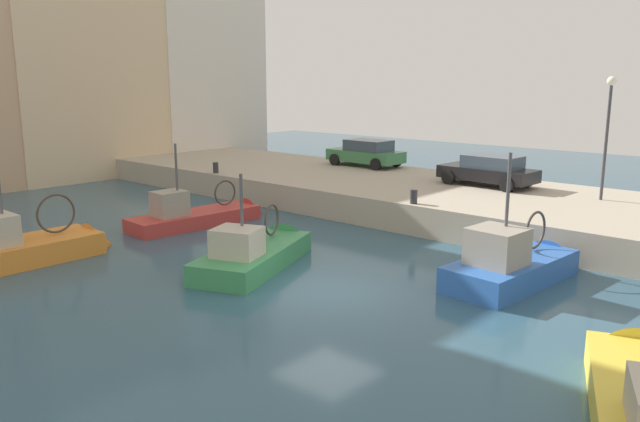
{
  "coord_description": "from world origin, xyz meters",
  "views": [
    {
      "loc": [
        -12.83,
        -11.11,
        5.96
      ],
      "look_at": [
        3.9,
        3.79,
        1.2
      ],
      "focal_mm": 35.2,
      "sensor_mm": 36.0,
      "label": 1
    }
  ],
  "objects_px": {
    "fishing_boat_red": "(202,221)",
    "fishing_boat_blue": "(516,275)",
    "parked_car_green": "(366,153)",
    "mooring_bollard_south": "(414,197)",
    "fishing_boat_green": "(259,260)",
    "mooring_bollard_mid": "(216,168)",
    "fishing_boat_orange": "(25,258)",
    "parked_car_black": "(489,170)",
    "quay_streetlamp": "(608,118)"
  },
  "relations": [
    {
      "from": "fishing_boat_red",
      "to": "fishing_boat_blue",
      "type": "distance_m",
      "value": 13.13
    },
    {
      "from": "parked_car_green",
      "to": "mooring_bollard_south",
      "type": "xyz_separation_m",
      "value": [
        -7.18,
        -7.84,
        -0.47
      ]
    },
    {
      "from": "fishing_boat_green",
      "to": "mooring_bollard_mid",
      "type": "xyz_separation_m",
      "value": [
        6.79,
        10.51,
        1.36
      ]
    },
    {
      "from": "fishing_boat_orange",
      "to": "fishing_boat_blue",
      "type": "height_order",
      "value": "fishing_boat_blue"
    },
    {
      "from": "fishing_boat_red",
      "to": "fishing_boat_blue",
      "type": "height_order",
      "value": "fishing_boat_blue"
    },
    {
      "from": "fishing_boat_orange",
      "to": "fishing_boat_green",
      "type": "relative_size",
      "value": 1.01
    },
    {
      "from": "parked_car_green",
      "to": "mooring_bollard_mid",
      "type": "height_order",
      "value": "parked_car_green"
    },
    {
      "from": "fishing_boat_red",
      "to": "parked_car_green",
      "type": "distance_m",
      "value": 11.76
    },
    {
      "from": "fishing_boat_red",
      "to": "fishing_boat_orange",
      "type": "relative_size",
      "value": 1.03
    },
    {
      "from": "parked_car_black",
      "to": "quay_streetlamp",
      "type": "xyz_separation_m",
      "value": [
        -0.06,
        -4.92,
        2.54
      ]
    },
    {
      "from": "fishing_boat_red",
      "to": "fishing_boat_orange",
      "type": "distance_m",
      "value": 7.38
    },
    {
      "from": "mooring_bollard_south",
      "to": "quay_streetlamp",
      "type": "height_order",
      "value": "quay_streetlamp"
    },
    {
      "from": "fishing_boat_orange",
      "to": "parked_car_black",
      "type": "bearing_deg",
      "value": -23.5
    },
    {
      "from": "fishing_boat_orange",
      "to": "mooring_bollard_mid",
      "type": "xyz_separation_m",
      "value": [
        11.81,
        4.61,
        1.32
      ]
    },
    {
      "from": "mooring_bollard_mid",
      "to": "parked_car_black",
      "type": "bearing_deg",
      "value": -64.98
    },
    {
      "from": "fishing_boat_green",
      "to": "parked_car_black",
      "type": "bearing_deg",
      "value": -7.86
    },
    {
      "from": "parked_car_black",
      "to": "parked_car_green",
      "type": "bearing_deg",
      "value": 79.69
    },
    {
      "from": "fishing_boat_blue",
      "to": "mooring_bollard_mid",
      "type": "bearing_deg",
      "value": 80.84
    },
    {
      "from": "mooring_bollard_south",
      "to": "quay_streetlamp",
      "type": "xyz_separation_m",
      "value": [
        5.65,
        -5.15,
        2.98
      ]
    },
    {
      "from": "fishing_boat_green",
      "to": "parked_car_green",
      "type": "xyz_separation_m",
      "value": [
        13.97,
        6.34,
        1.83
      ]
    },
    {
      "from": "fishing_boat_red",
      "to": "parked_car_black",
      "type": "bearing_deg",
      "value": -37.29
    },
    {
      "from": "parked_car_black",
      "to": "quay_streetlamp",
      "type": "height_order",
      "value": "quay_streetlamp"
    },
    {
      "from": "fishing_boat_red",
      "to": "fishing_boat_green",
      "type": "xyz_separation_m",
      "value": [
        -2.36,
        -6.0,
        -0.01
      ]
    },
    {
      "from": "fishing_boat_red",
      "to": "mooring_bollard_south",
      "type": "height_order",
      "value": "fishing_boat_red"
    },
    {
      "from": "fishing_boat_red",
      "to": "fishing_boat_blue",
      "type": "relative_size",
      "value": 1.14
    },
    {
      "from": "mooring_bollard_mid",
      "to": "quay_streetlamp",
      "type": "xyz_separation_m",
      "value": [
        5.65,
        -17.15,
        2.98
      ]
    },
    {
      "from": "fishing_boat_red",
      "to": "mooring_bollard_south",
      "type": "relative_size",
      "value": 11.72
    },
    {
      "from": "fishing_boat_blue",
      "to": "parked_car_green",
      "type": "height_order",
      "value": "fishing_boat_blue"
    },
    {
      "from": "fishing_boat_green",
      "to": "fishing_boat_blue",
      "type": "distance_m",
      "value": 8.07
    },
    {
      "from": "fishing_boat_red",
      "to": "parked_car_black",
      "type": "height_order",
      "value": "fishing_boat_red"
    },
    {
      "from": "parked_car_black",
      "to": "fishing_boat_red",
      "type": "bearing_deg",
      "value": 142.71
    },
    {
      "from": "parked_car_green",
      "to": "mooring_bollard_south",
      "type": "height_order",
      "value": "parked_car_green"
    },
    {
      "from": "fishing_boat_green",
      "to": "fishing_boat_blue",
      "type": "xyz_separation_m",
      "value": [
        3.96,
        -7.03,
        0.06
      ]
    },
    {
      "from": "fishing_boat_blue",
      "to": "fishing_boat_orange",
      "type": "bearing_deg",
      "value": 124.8
    },
    {
      "from": "fishing_boat_blue",
      "to": "mooring_bollard_mid",
      "type": "distance_m",
      "value": 17.81
    },
    {
      "from": "fishing_boat_blue",
      "to": "fishing_boat_red",
      "type": "bearing_deg",
      "value": 97.03
    },
    {
      "from": "parked_car_black",
      "to": "mooring_bollard_mid",
      "type": "xyz_separation_m",
      "value": [
        -5.71,
        12.23,
        -0.44
      ]
    },
    {
      "from": "fishing_boat_red",
      "to": "mooring_bollard_mid",
      "type": "relative_size",
      "value": 11.72
    },
    {
      "from": "fishing_boat_blue",
      "to": "parked_car_green",
      "type": "distance_m",
      "value": 16.8
    },
    {
      "from": "quay_streetlamp",
      "to": "parked_car_green",
      "type": "bearing_deg",
      "value": 83.29
    },
    {
      "from": "fishing_boat_green",
      "to": "mooring_bollard_mid",
      "type": "relative_size",
      "value": 11.25
    },
    {
      "from": "parked_car_black",
      "to": "parked_car_green",
      "type": "relative_size",
      "value": 1.02
    },
    {
      "from": "fishing_boat_green",
      "to": "parked_car_green",
      "type": "relative_size",
      "value": 1.44
    },
    {
      "from": "parked_car_black",
      "to": "parked_car_green",
      "type": "distance_m",
      "value": 8.2
    },
    {
      "from": "mooring_bollard_south",
      "to": "quay_streetlamp",
      "type": "bearing_deg",
      "value": -42.34
    },
    {
      "from": "fishing_boat_blue",
      "to": "parked_car_black",
      "type": "relative_size",
      "value": 1.29
    },
    {
      "from": "fishing_boat_red",
      "to": "quay_streetlamp",
      "type": "xyz_separation_m",
      "value": [
        10.08,
        -12.64,
        4.33
      ]
    },
    {
      "from": "fishing_boat_red",
      "to": "mooring_bollard_mid",
      "type": "distance_m",
      "value": 6.46
    },
    {
      "from": "fishing_boat_orange",
      "to": "parked_car_green",
      "type": "xyz_separation_m",
      "value": [
        18.99,
        0.45,
        1.79
      ]
    },
    {
      "from": "fishing_boat_red",
      "to": "parked_car_green",
      "type": "relative_size",
      "value": 1.5
    }
  ]
}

